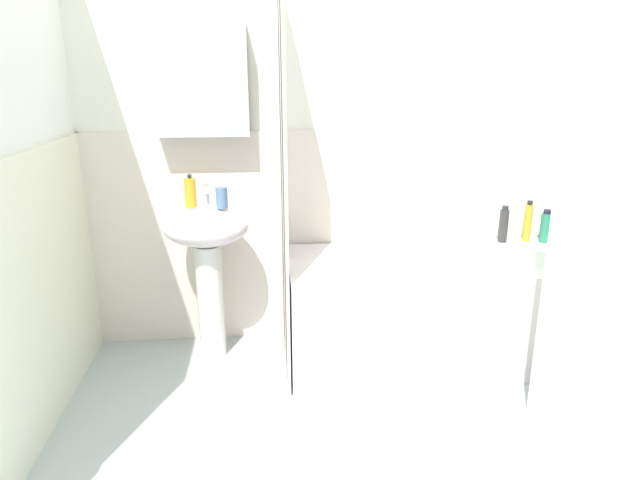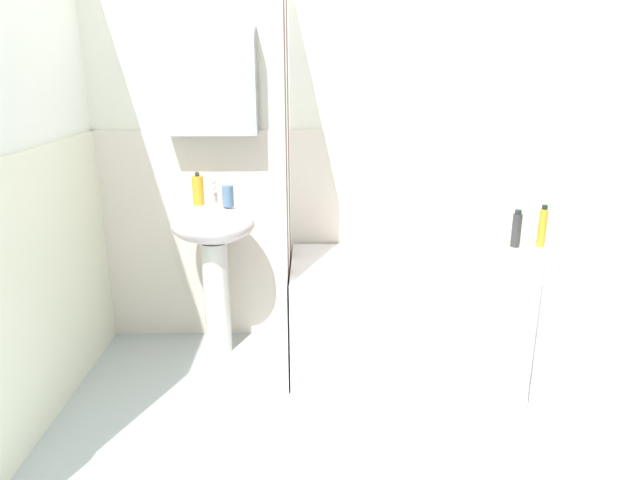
{
  "view_description": "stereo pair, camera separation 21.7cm",
  "coord_description": "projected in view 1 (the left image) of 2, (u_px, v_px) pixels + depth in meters",
  "views": [
    {
      "loc": [
        -0.58,
        -1.83,
        1.53
      ],
      "look_at": [
        -0.33,
        0.71,
        0.74
      ],
      "focal_mm": 31.7,
      "sensor_mm": 36.0,
      "label": 1
    },
    {
      "loc": [
        -0.36,
        -1.84,
        1.53
      ],
      "look_at": [
        -0.33,
        0.71,
        0.74
      ],
      "focal_mm": 31.7,
      "sensor_mm": 36.0,
      "label": 2
    }
  ],
  "objects": [
    {
      "name": "shower_curtain",
      "position": [
        284.0,
        180.0,
        2.75
      ],
      "size": [
        0.01,
        0.66,
        2.0
      ],
      "color": "white",
      "rests_on": "ground_plane"
    },
    {
      "name": "soap_dispenser",
      "position": [
        190.0,
        192.0,
        2.9
      ],
      "size": [
        0.06,
        0.06,
        0.17
      ],
      "color": "gold",
      "rests_on": "sink"
    },
    {
      "name": "shampoo_bottle",
      "position": [
        546.0,
        227.0,
        3.21
      ],
      "size": [
        0.06,
        0.06,
        0.19
      ],
      "color": "#23785A",
      "rests_on": "bathtub"
    },
    {
      "name": "faucet",
      "position": [
        206.0,
        193.0,
        2.95
      ],
      "size": [
        0.03,
        0.12,
        0.12
      ],
      "color": "silver",
      "rests_on": "sink"
    },
    {
      "name": "bathtub",
      "position": [
        436.0,
        308.0,
        3.04
      ],
      "size": [
        1.58,
        0.66,
        0.56
      ],
      "primitive_type": "cube",
      "color": "white",
      "rests_on": "ground_plane"
    },
    {
      "name": "toothbrush_cup",
      "position": [
        222.0,
        198.0,
        2.88
      ],
      "size": [
        0.06,
        0.06,
        0.11
      ],
      "primitive_type": "cylinder",
      "color": "#55779D",
      "rests_on": "sink"
    },
    {
      "name": "ground_plane",
      "position": [
        419.0,
        473.0,
        2.25
      ],
      "size": [
        4.8,
        5.6,
        0.04
      ],
      "primitive_type": "cube",
      "color": "#ACB7B9"
    },
    {
      "name": "towel_folded",
      "position": [
        464.0,
        263.0,
        2.75
      ],
      "size": [
        0.34,
        0.26,
        0.1
      ],
      "primitive_type": "cube",
      "rotation": [
        0.0,
        0.0,
        0.15
      ],
      "color": "silver",
      "rests_on": "bathtub"
    },
    {
      "name": "sink",
      "position": [
        208.0,
        249.0,
        2.96
      ],
      "size": [
        0.44,
        0.34,
        0.83
      ],
      "color": "white",
      "rests_on": "ground_plane"
    },
    {
      "name": "body_wash_bottle",
      "position": [
        504.0,
        225.0,
        3.21
      ],
      "size": [
        0.05,
        0.05,
        0.21
      ],
      "color": "#2E2E30",
      "rests_on": "bathtub"
    },
    {
      "name": "conditioner_bottle",
      "position": [
        528.0,
        222.0,
        3.23
      ],
      "size": [
        0.04,
        0.04,
        0.24
      ],
      "color": "orange",
      "rests_on": "bathtub"
    },
    {
      "name": "wall_back_tiled",
      "position": [
        359.0,
        141.0,
        3.1
      ],
      "size": [
        3.6,
        0.18,
        2.4
      ],
      "color": "white",
      "rests_on": "ground_plane"
    }
  ]
}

